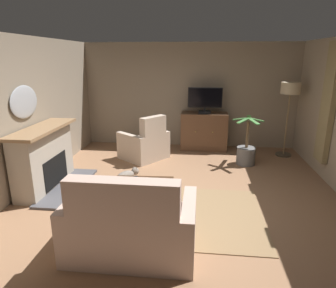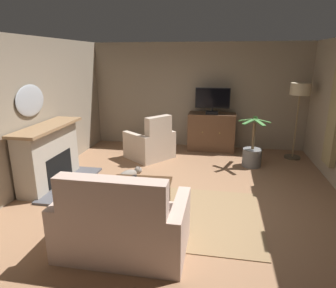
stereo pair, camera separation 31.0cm
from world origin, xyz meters
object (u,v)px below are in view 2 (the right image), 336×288
(tv_cabinet, at_px, (211,133))
(cat, at_px, (129,174))
(armchair_beside_cabinet, at_px, (151,144))
(tv_remote, at_px, (132,177))
(floor_lamp, at_px, (300,97))
(sofa_floral, at_px, (122,226))
(coffee_table, at_px, (141,185))
(fireplace, at_px, (50,157))
(wall_mirror_oval, at_px, (30,101))
(potted_plant_on_hearth_side, at_px, (252,155))
(television, at_px, (213,100))

(tv_cabinet, relative_size, cat, 1.86)
(armchair_beside_cabinet, bearing_deg, tv_remote, -83.96)
(floor_lamp, bearing_deg, sofa_floral, -124.47)
(floor_lamp, bearing_deg, armchair_beside_cabinet, -170.10)
(tv_cabinet, distance_m, coffee_table, 3.39)
(tv_cabinet, relative_size, sofa_floral, 0.76)
(fireplace, xyz_separation_m, wall_mirror_oval, (-0.25, 0.00, 1.01))
(fireplace, height_order, armchair_beside_cabinet, fireplace)
(potted_plant_on_hearth_side, xyz_separation_m, floor_lamp, (0.98, 0.70, 1.17))
(tv_cabinet, xyz_separation_m, sofa_floral, (-0.86, -4.33, -0.09))
(armchair_beside_cabinet, distance_m, potted_plant_on_hearth_side, 2.25)
(tv_cabinet, bearing_deg, wall_mirror_oval, -138.87)
(fireplace, relative_size, tv_remote, 9.70)
(fireplace, height_order, tv_cabinet, fireplace)
(coffee_table, bearing_deg, sofa_floral, -87.08)
(coffee_table, xyz_separation_m, tv_remote, (-0.18, 0.09, 0.07))
(potted_plant_on_hearth_side, relative_size, cat, 1.76)
(tv_cabinet, height_order, armchair_beside_cabinet, armchair_beside_cabinet)
(sofa_floral, height_order, potted_plant_on_hearth_side, potted_plant_on_hearth_side)
(tv_cabinet, distance_m, sofa_floral, 4.42)
(wall_mirror_oval, xyz_separation_m, television, (3.03, 2.59, -0.27))
(wall_mirror_oval, distance_m, television, 3.99)
(tv_remote, bearing_deg, sofa_floral, 43.24)
(television, bearing_deg, wall_mirror_oval, -139.44)
(tv_cabinet, height_order, television, television)
(coffee_table, bearing_deg, cat, 116.59)
(wall_mirror_oval, bearing_deg, sofa_floral, -38.00)
(wall_mirror_oval, distance_m, potted_plant_on_hearth_side, 4.44)
(potted_plant_on_hearth_side, bearing_deg, coffee_table, -129.34)
(coffee_table, bearing_deg, tv_remote, 152.41)
(fireplace, xyz_separation_m, potted_plant_on_hearth_side, (3.69, 1.61, -0.28))
(tv_cabinet, distance_m, cat, 2.66)
(potted_plant_on_hearth_side, distance_m, floor_lamp, 1.68)
(tv_remote, relative_size, sofa_floral, 0.11)
(wall_mirror_oval, height_order, sofa_floral, wall_mirror_oval)
(tv_cabinet, height_order, tv_remote, tv_cabinet)
(fireplace, xyz_separation_m, tv_cabinet, (2.78, 2.64, -0.08))
(fireplace, bearing_deg, coffee_table, -18.37)
(coffee_table, bearing_deg, armchair_beside_cabinet, 99.98)
(armchair_beside_cabinet, height_order, cat, armchair_beside_cabinet)
(cat, bearing_deg, tv_cabinet, 56.88)
(television, bearing_deg, tv_cabinet, 90.00)
(television, bearing_deg, cat, -123.76)
(coffee_table, xyz_separation_m, sofa_floral, (0.05, -1.07, -0.04))
(television, relative_size, floor_lamp, 0.48)
(armchair_beside_cabinet, bearing_deg, cat, -94.70)
(wall_mirror_oval, height_order, cat, wall_mirror_oval)
(fireplace, relative_size, wall_mirror_oval, 2.10)
(tv_cabinet, xyz_separation_m, television, (-0.00, -0.05, 0.82))
(television, xyz_separation_m, armchair_beside_cabinet, (-1.33, -0.84, -0.93))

